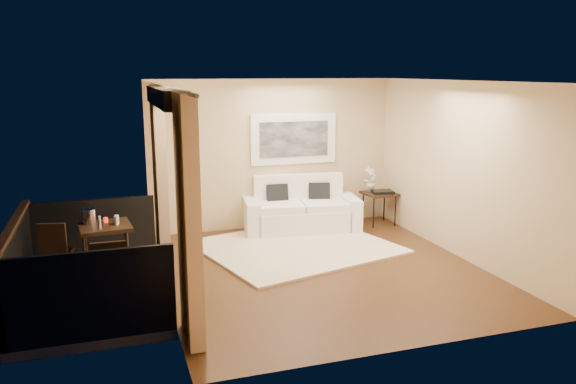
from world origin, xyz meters
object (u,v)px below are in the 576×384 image
side_table (379,196)px  balcony_chair_near (110,277)px  ice_bucket (89,216)px  orchid (371,179)px  balcony_chair_far (55,248)px  sofa (301,211)px  bistro_table (105,231)px

side_table → balcony_chair_near: (-4.86, -2.80, -0.02)m
balcony_chair_near → ice_bucket: size_ratio=4.60×
orchid → ice_bucket: size_ratio=2.41×
balcony_chair_far → balcony_chair_near: balcony_chair_near is taller
orchid → side_table: bearing=-56.9°
side_table → balcony_chair_far: 5.72m
side_table → balcony_chair_near: 5.61m
sofa → bistro_table: bearing=-147.3°
balcony_chair_far → ice_bucket: 0.61m
orchid → sofa: bearing=-176.9°
balcony_chair_far → balcony_chair_near: 1.60m
bistro_table → balcony_chair_far: balcony_chair_far is taller
sofa → bistro_table: sofa is taller
bistro_table → balcony_chair_near: (0.03, -1.35, -0.18)m
ice_bucket → side_table: bearing=14.3°
side_table → balcony_chair_far: bearing=-166.2°
sofa → balcony_chair_near: bearing=-131.0°
bistro_table → balcony_chair_far: 0.70m
balcony_chair_far → ice_bucket: bearing=-159.8°
orchid → balcony_chair_near: (-4.75, -2.97, -0.32)m
balcony_chair_far → ice_bucket: size_ratio=4.34×
bistro_table → balcony_chair_near: balcony_chair_near is taller
sofa → bistro_table: size_ratio=2.71×
balcony_chair_far → sofa: bearing=-147.6°
balcony_chair_far → orchid: bearing=-151.7°
orchid → balcony_chair_near: 5.61m
bistro_table → balcony_chair_near: 1.36m
side_table → ice_bucket: size_ratio=3.05×
balcony_chair_near → sofa: bearing=42.1°
sofa → ice_bucket: bearing=-150.6°
orchid → balcony_chair_far: (-5.44, -1.54, -0.35)m
orchid → balcony_chair_far: 5.67m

